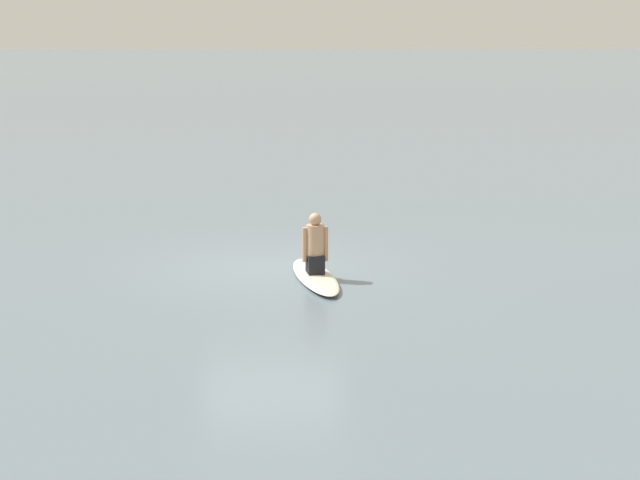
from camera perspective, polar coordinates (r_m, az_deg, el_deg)
name	(u,v)px	position (r m, az deg, el deg)	size (l,w,h in m)	color
ground_plane	(271,268)	(17.88, -2.77, -1.57)	(400.00, 400.00, 0.00)	slate
surfboard	(315,276)	(16.98, -0.27, -2.07)	(2.67, 0.61, 0.12)	silver
person_paddler	(315,246)	(16.86, -0.27, -0.34)	(0.45, 0.37, 1.02)	black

